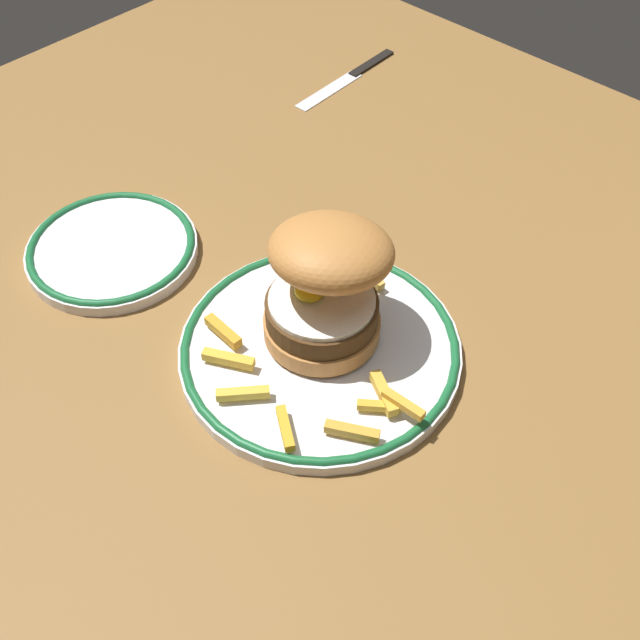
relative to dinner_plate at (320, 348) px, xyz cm
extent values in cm
cube|color=brown|center=(-1.84, 4.96, -2.84)|extent=(124.63, 104.16, 4.00)
cylinder|color=silver|center=(0.00, 0.00, -0.24)|extent=(25.04, 25.04, 1.20)
torus|color=#196033|center=(0.00, 0.00, 0.36)|extent=(24.64, 24.64, 0.80)
cylinder|color=#BB783B|center=(-0.78, 1.05, 1.66)|extent=(10.34, 10.34, 1.80)
cylinder|color=#462C15|center=(-0.78, 1.05, 3.60)|extent=(9.85, 9.85, 2.06)
cylinder|color=white|center=(-0.78, 1.05, 4.88)|extent=(9.21, 9.21, 0.50)
ellipsoid|color=yellow|center=(-1.45, 0.66, 5.55)|extent=(2.60, 2.60, 1.40)
ellipsoid|color=#B77638|center=(-1.03, 2.41, 9.46)|extent=(14.57, 14.85, 6.58)
cube|color=gold|center=(-4.19, -6.99, 1.20)|extent=(4.46, 2.94, 0.87)
cube|color=gold|center=(-6.88, -5.19, 1.22)|extent=(4.27, 1.15, 0.91)
cube|color=gold|center=(-0.59, -8.62, 1.18)|extent=(3.55, 3.88, 0.83)
cube|color=gold|center=(8.44, -5.19, 1.19)|extent=(4.29, 2.93, 0.85)
cube|color=gold|center=(8.38, -1.80, 1.11)|extent=(3.29, 2.83, 0.70)
cube|color=gold|center=(9.99, -0.79, 1.91)|extent=(3.96, 1.01, 0.77)
cube|color=gold|center=(4.38, -8.63, 1.17)|extent=(3.81, 2.92, 0.81)
cube|color=gold|center=(7.85, -0.61, 1.23)|extent=(4.23, 2.86, 0.93)
cube|color=gold|center=(-1.36, 8.84, 1.14)|extent=(3.21, 1.02, 0.76)
cylinder|color=white|center=(-23.98, -4.88, -0.24)|extent=(17.00, 17.00, 1.20)
torus|color=#196033|center=(-23.98, -4.88, 0.36)|extent=(16.60, 16.60, 0.80)
cube|color=black|center=(-29.20, 40.57, -0.54)|extent=(1.52, 8.04, 0.70)
cube|color=silver|center=(-28.85, 32.07, -0.64)|extent=(2.25, 11.06, 0.24)
camera|label=1|loc=(30.95, -32.60, 53.52)|focal=44.29mm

